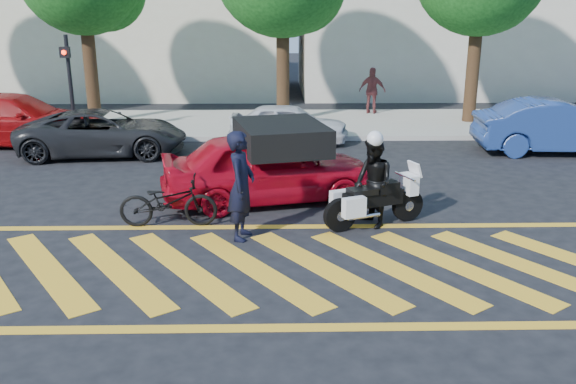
{
  "coord_description": "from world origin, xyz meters",
  "views": [
    {
      "loc": [
        -0.23,
        -9.0,
        4.07
      ],
      "look_at": [
        -0.04,
        0.75,
        1.05
      ],
      "focal_mm": 38.0,
      "sensor_mm": 36.0,
      "label": 1
    }
  ],
  "objects_px": {
    "parked_mid_right": "(289,124)",
    "parked_right": "(559,127)",
    "parked_left": "(15,120)",
    "parked_mid_left": "(103,133)",
    "police_motorcycle": "(373,201)",
    "bicycle": "(168,202)",
    "officer_moto": "(373,183)",
    "red_convertible": "(267,167)",
    "officer_bike": "(241,186)"
  },
  "relations": [
    {
      "from": "parked_mid_right",
      "to": "parked_right",
      "type": "distance_m",
      "value": 7.73
    },
    {
      "from": "parked_mid_right",
      "to": "parked_left",
      "type": "bearing_deg",
      "value": 94.54
    },
    {
      "from": "parked_left",
      "to": "parked_mid_left",
      "type": "relative_size",
      "value": 1.14
    },
    {
      "from": "police_motorcycle",
      "to": "parked_left",
      "type": "relative_size",
      "value": 0.39
    },
    {
      "from": "bicycle",
      "to": "parked_right",
      "type": "relative_size",
      "value": 0.4
    },
    {
      "from": "officer_moto",
      "to": "parked_right",
      "type": "xyz_separation_m",
      "value": [
        6.16,
        5.86,
        -0.1
      ]
    },
    {
      "from": "parked_right",
      "to": "officer_moto",
      "type": "bearing_deg",
      "value": 137.02
    },
    {
      "from": "police_motorcycle",
      "to": "parked_right",
      "type": "height_order",
      "value": "parked_right"
    },
    {
      "from": "red_convertible",
      "to": "parked_right",
      "type": "distance_m",
      "value": 9.24
    },
    {
      "from": "officer_moto",
      "to": "red_convertible",
      "type": "xyz_separation_m",
      "value": [
        -2.02,
        1.56,
        -0.09
      ]
    },
    {
      "from": "bicycle",
      "to": "parked_right",
      "type": "xyz_separation_m",
      "value": [
        10.04,
        5.8,
        0.27
      ]
    },
    {
      "from": "red_convertible",
      "to": "police_motorcycle",
      "type": "bearing_deg",
      "value": -141.08
    },
    {
      "from": "officer_bike",
      "to": "bicycle",
      "type": "relative_size",
      "value": 1.07
    },
    {
      "from": "police_motorcycle",
      "to": "parked_mid_left",
      "type": "height_order",
      "value": "parked_mid_left"
    },
    {
      "from": "bicycle",
      "to": "parked_mid_right",
      "type": "distance_m",
      "value": 7.6
    },
    {
      "from": "parked_mid_right",
      "to": "officer_moto",
      "type": "bearing_deg",
      "value": -164.24
    },
    {
      "from": "parked_left",
      "to": "parked_mid_left",
      "type": "distance_m",
      "value": 3.31
    },
    {
      "from": "red_convertible",
      "to": "parked_mid_left",
      "type": "height_order",
      "value": "red_convertible"
    },
    {
      "from": "police_motorcycle",
      "to": "parked_right",
      "type": "bearing_deg",
      "value": 21.39
    },
    {
      "from": "officer_moto",
      "to": "red_convertible",
      "type": "relative_size",
      "value": 0.38
    },
    {
      "from": "officer_bike",
      "to": "bicycle",
      "type": "xyz_separation_m",
      "value": [
        -1.43,
        0.64,
        -0.5
      ]
    },
    {
      "from": "bicycle",
      "to": "red_convertible",
      "type": "xyz_separation_m",
      "value": [
        1.86,
        1.5,
        0.27
      ]
    },
    {
      "from": "officer_bike",
      "to": "officer_moto",
      "type": "height_order",
      "value": "officer_bike"
    },
    {
      "from": "police_motorcycle",
      "to": "officer_moto",
      "type": "distance_m",
      "value": 0.34
    },
    {
      "from": "parked_left",
      "to": "parked_right",
      "type": "xyz_separation_m",
      "value": [
        15.81,
        -1.4,
        -0.0
      ]
    },
    {
      "from": "police_motorcycle",
      "to": "red_convertible",
      "type": "relative_size",
      "value": 0.45
    },
    {
      "from": "bicycle",
      "to": "parked_right",
      "type": "distance_m",
      "value": 11.59
    },
    {
      "from": "bicycle",
      "to": "police_motorcycle",
      "type": "relative_size",
      "value": 0.92
    },
    {
      "from": "parked_left",
      "to": "bicycle",
      "type": "bearing_deg",
      "value": -140.52
    },
    {
      "from": "police_motorcycle",
      "to": "parked_left",
      "type": "xyz_separation_m",
      "value": [
        -9.66,
        7.28,
        0.25
      ]
    },
    {
      "from": "red_convertible",
      "to": "parked_left",
      "type": "distance_m",
      "value": 9.52
    },
    {
      "from": "police_motorcycle",
      "to": "parked_right",
      "type": "distance_m",
      "value": 8.51
    },
    {
      "from": "officer_moto",
      "to": "parked_mid_right",
      "type": "relative_size",
      "value": 0.48
    },
    {
      "from": "bicycle",
      "to": "officer_moto",
      "type": "bearing_deg",
      "value": -92.78
    },
    {
      "from": "parked_left",
      "to": "parked_mid_right",
      "type": "distance_m",
      "value": 8.21
    },
    {
      "from": "bicycle",
      "to": "officer_moto",
      "type": "relative_size",
      "value": 1.08
    },
    {
      "from": "bicycle",
      "to": "parked_left",
      "type": "height_order",
      "value": "parked_left"
    },
    {
      "from": "police_motorcycle",
      "to": "parked_mid_right",
      "type": "distance_m",
      "value": 7.42
    },
    {
      "from": "bicycle",
      "to": "parked_mid_left",
      "type": "relative_size",
      "value": 0.4
    },
    {
      "from": "parked_mid_left",
      "to": "parked_mid_right",
      "type": "bearing_deg",
      "value": -79.46
    },
    {
      "from": "officer_bike",
      "to": "officer_moto",
      "type": "bearing_deg",
      "value": -65.46
    },
    {
      "from": "bicycle",
      "to": "parked_mid_right",
      "type": "relative_size",
      "value": 0.52
    },
    {
      "from": "officer_moto",
      "to": "red_convertible",
      "type": "bearing_deg",
      "value": -150.11
    },
    {
      "from": "bicycle",
      "to": "parked_mid_right",
      "type": "height_order",
      "value": "parked_mid_right"
    },
    {
      "from": "parked_mid_right",
      "to": "officer_bike",
      "type": "bearing_deg",
      "value": 177.26
    },
    {
      "from": "bicycle",
      "to": "parked_mid_left",
      "type": "height_order",
      "value": "parked_mid_left"
    },
    {
      "from": "bicycle",
      "to": "parked_mid_right",
      "type": "bearing_deg",
      "value": -20.5
    },
    {
      "from": "parked_right",
      "to": "parked_mid_right",
      "type": "bearing_deg",
      "value": 83.02
    },
    {
      "from": "red_convertible",
      "to": "parked_left",
      "type": "height_order",
      "value": "red_convertible"
    },
    {
      "from": "red_convertible",
      "to": "parked_mid_right",
      "type": "distance_m",
      "value": 5.73
    }
  ]
}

